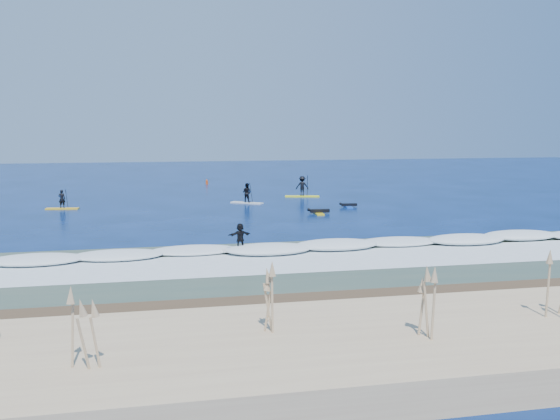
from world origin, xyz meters
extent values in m
plane|color=#03173E|center=(0.00, 0.00, 0.00)|extent=(160.00, 160.00, 0.00)
cube|color=tan|center=(0.00, -27.00, 0.00)|extent=(90.00, 7.00, 2.00)
cube|color=#4D3A23|center=(0.00, -21.50, 0.00)|extent=(90.00, 5.00, 0.08)
cube|color=#384C3E|center=(0.00, -14.00, 0.01)|extent=(90.00, 13.00, 0.01)
cube|color=white|center=(0.00, -10.00, 0.00)|extent=(40.00, 6.00, 0.30)
cube|color=silver|center=(0.00, -13.00, 0.00)|extent=(34.00, 5.00, 0.02)
cube|color=yellow|center=(-16.42, 10.89, 0.04)|extent=(2.74, 1.06, 0.09)
imported|color=black|center=(-16.42, 10.89, 0.86)|extent=(0.61, 0.45, 1.53)
cylinder|color=black|center=(-16.03, 10.83, 0.80)|extent=(0.13, 0.61, 1.79)
cube|color=black|center=(-16.03, 10.83, -0.04)|extent=(0.11, 0.03, 0.27)
cube|color=white|center=(-0.72, 11.55, 0.05)|extent=(2.86, 2.38, 0.10)
imported|color=black|center=(-0.72, 11.55, 0.96)|extent=(1.06, 1.02, 1.73)
cylinder|color=black|center=(-0.36, 11.29, 0.90)|extent=(0.45, 0.58, 2.01)
cube|color=black|center=(-0.36, 11.29, -0.05)|extent=(0.12, 0.03, 0.30)
cube|color=#F7FD1B|center=(5.42, 15.68, 0.06)|extent=(3.46, 1.57, 0.11)
imported|color=black|center=(5.42, 15.68, 1.08)|extent=(1.38, 0.98, 1.93)
cylinder|color=black|center=(5.91, 15.56, 1.01)|extent=(0.22, 0.76, 2.25)
cube|color=black|center=(5.91, 15.56, -0.06)|extent=(0.13, 0.03, 0.34)
cube|color=gold|center=(3.79, 3.82, 0.05)|extent=(0.78, 2.29, 0.11)
cube|color=black|center=(3.89, 3.81, 0.24)|extent=(1.58, 0.53, 0.26)
sphere|color=black|center=(3.02, 3.89, 0.34)|extent=(0.26, 0.26, 0.26)
cube|color=blue|center=(7.35, 7.17, 0.05)|extent=(0.76, 1.98, 0.09)
cube|color=black|center=(7.44, 7.16, 0.20)|extent=(1.36, 0.52, 0.22)
sphere|color=black|center=(6.70, 7.26, 0.29)|extent=(0.22, 0.22, 0.22)
cube|color=white|center=(-4.51, -10.16, 0.20)|extent=(2.15, 1.02, 0.11)
imported|color=black|center=(-4.51, -10.16, 0.96)|extent=(1.35, 0.69, 1.39)
cylinder|color=#D14312|center=(-2.54, 30.46, 0.23)|extent=(0.29, 0.29, 0.47)
cone|color=#D14312|center=(-2.54, 30.46, 0.58)|extent=(0.21, 0.21, 0.23)
camera|label=1|loc=(-9.33, -43.35, 6.88)|focal=40.00mm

